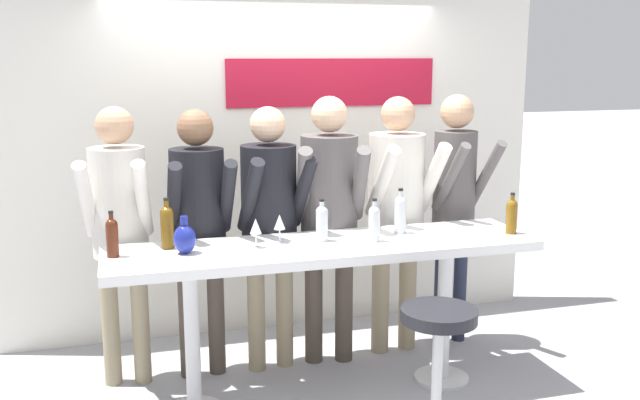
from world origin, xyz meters
TOP-DOWN VIEW (x-y plane):
  - ground_plane at (0.00, 0.00)m, footprint 40.00×40.00m
  - back_wall at (0.00, 1.31)m, footprint 4.22×0.12m
  - tasting_table at (0.00, 0.00)m, footprint 2.62×0.65m
  - bar_stool at (0.46, -0.65)m, footprint 0.44×0.44m
  - person_far_left at (-1.19, 0.53)m, footprint 0.46×0.59m
  - person_left at (-0.70, 0.52)m, footprint 0.42×0.54m
  - person_center_left at (-0.23, 0.50)m, footprint 0.48×0.59m
  - person_center at (0.18, 0.50)m, footprint 0.53×0.64m
  - person_center_right at (0.70, 0.55)m, footprint 0.49×0.60m
  - person_right at (1.15, 0.57)m, footprint 0.41×0.56m
  - wine_bottle_0 at (0.00, 0.06)m, footprint 0.07×0.07m
  - wine_bottle_1 at (0.54, 0.11)m, footprint 0.07×0.07m
  - wine_bottle_2 at (1.22, -0.10)m, footprint 0.07×0.07m
  - wine_bottle_3 at (0.30, -0.04)m, footprint 0.07×0.07m
  - wine_bottle_4 at (-1.23, 0.05)m, footprint 0.07×0.07m
  - wine_bottle_5 at (-0.92, 0.15)m, footprint 0.08×0.08m
  - wine_glass_0 at (-0.26, 0.09)m, footprint 0.07×0.07m
  - wine_glass_1 at (-0.42, 0.02)m, footprint 0.07×0.07m
  - decorative_vase at (-0.83, 0.01)m, footprint 0.13×0.13m

SIDE VIEW (x-z plane):
  - ground_plane at x=0.00m, z-range 0.00..0.00m
  - bar_stool at x=0.46m, z-range 0.13..0.89m
  - tasting_table at x=0.00m, z-range 0.36..1.36m
  - decorative_vase at x=-0.83m, z-range 0.97..1.19m
  - person_left at x=-0.70m, z-range 0.22..2.01m
  - person_center_left at x=-0.23m, z-range 0.22..2.01m
  - wine_bottle_4 at x=-1.23m, z-range 0.99..1.25m
  - wine_bottle_2 at x=1.22m, z-range 0.99..1.25m
  - wine_bottle_0 at x=0.00m, z-range 0.99..1.25m
  - wine_bottle_3 at x=0.30m, z-range 0.99..1.25m
  - wine_glass_0 at x=-0.26m, z-range 1.03..1.21m
  - wine_glass_1 at x=-0.42m, z-range 1.03..1.21m
  - wine_bottle_1 at x=0.54m, z-range 0.99..1.28m
  - person_far_left at x=-1.19m, z-range 0.23..2.04m
  - wine_bottle_5 at x=-0.92m, z-range 0.98..1.29m
  - person_center_right at x=0.70m, z-range 0.22..2.06m
  - person_center at x=0.18m, z-range 0.22..2.08m
  - person_right at x=1.15m, z-range 0.25..2.10m
  - back_wall at x=0.00m, z-range 0.00..2.82m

